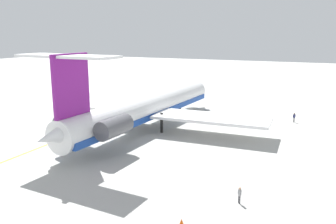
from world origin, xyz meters
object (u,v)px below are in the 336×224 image
at_px(ground_crew_near_nose, 240,193).
at_px(ground_crew_near_tail, 294,116).
at_px(main_jetliner, 144,108).
at_px(safety_cone_wingtip, 181,221).

xyz_separation_m(ground_crew_near_nose, ground_crew_near_tail, (-36.73, 1.52, 0.05)).
bearing_deg(main_jetliner, ground_crew_near_tail, -51.16).
relative_size(ground_crew_near_tail, safety_cone_wingtip, 3.31).
relative_size(main_jetliner, ground_crew_near_nose, 27.85).
distance_m(main_jetliner, safety_cone_wingtip, 31.86).
distance_m(ground_crew_near_nose, safety_cone_wingtip, 7.13).
height_order(main_jetliner, ground_crew_near_tail, main_jetliner).
bearing_deg(ground_crew_near_tail, ground_crew_near_nose, 170.17).
bearing_deg(safety_cone_wingtip, main_jetliner, -144.91).
distance_m(ground_crew_near_tail, safety_cone_wingtip, 43.11).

